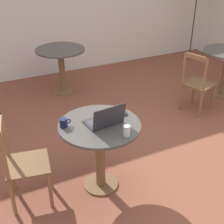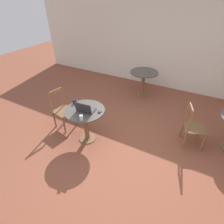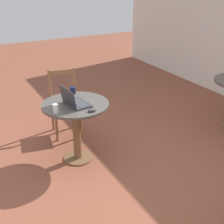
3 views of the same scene
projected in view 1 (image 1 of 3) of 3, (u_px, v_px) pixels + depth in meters
ground_plane at (156, 162)px, 3.66m from camera, size 16.00×16.00×0.00m
cafe_table_near at (100, 139)px, 3.03m from camera, size 0.79×0.79×0.75m
cafe_table_far at (61, 59)px, 5.05m from camera, size 0.79×0.79×0.75m
chair_near_left at (23, 164)px, 2.92m from camera, size 0.46×0.46×0.91m
chair_mid_left at (197, 84)px, 4.53m from camera, size 0.50×0.50×0.91m
laptop at (105, 120)px, 2.92m from camera, size 0.36×0.28×0.23m
mouse at (124, 112)px, 3.11m from camera, size 0.06×0.10×0.03m
mug at (64, 123)px, 2.89m from camera, size 0.11×0.07×0.08m
drinking_glass at (127, 131)px, 2.75m from camera, size 0.06×0.06×0.10m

